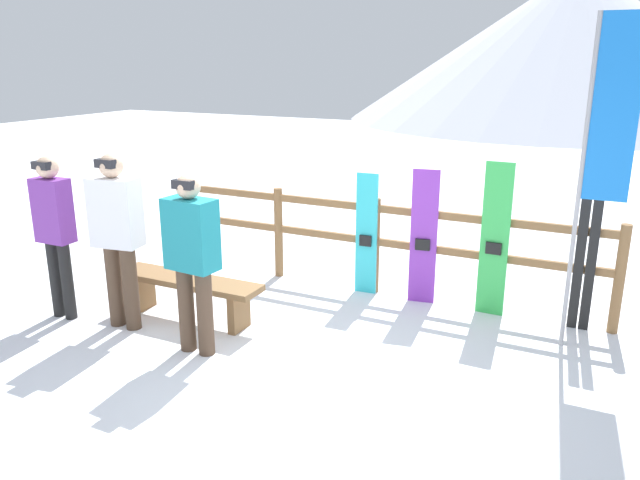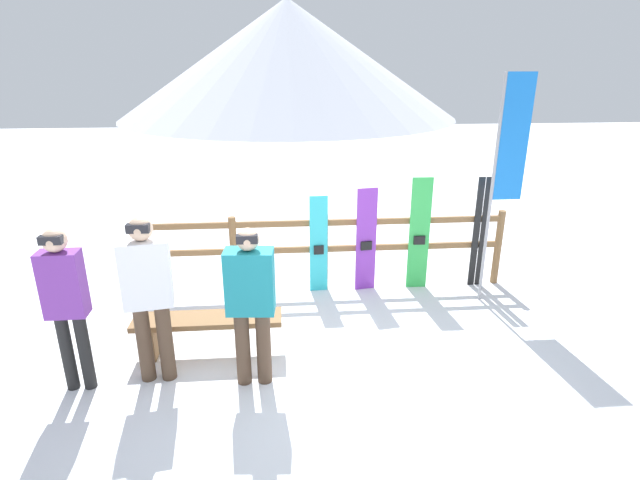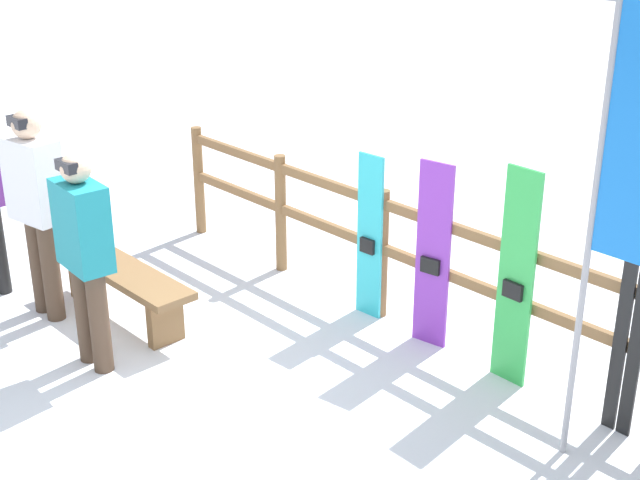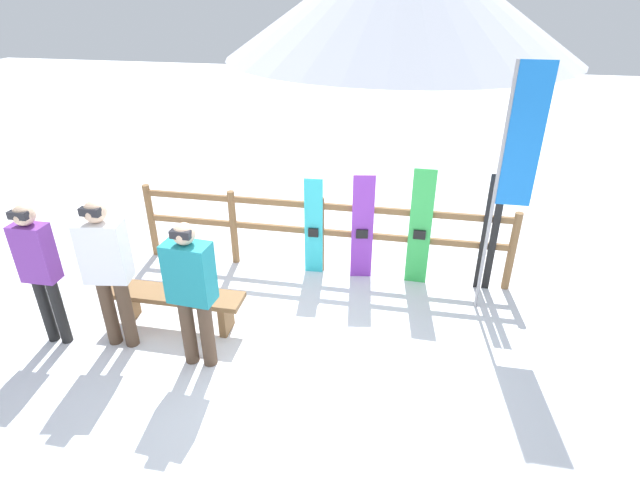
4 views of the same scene
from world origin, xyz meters
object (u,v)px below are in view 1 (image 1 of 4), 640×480
object	(u,v)px
snowboard_cyan	(366,235)
person_teal	(192,253)
rental_flag	(600,144)
person_purple	(54,224)
bench	(188,288)
ski_pair_black	(586,252)
person_white	(117,230)
snowboard_green	(495,241)
snowboard_purple	(424,238)

from	to	relation	value
snowboard_cyan	person_teal	bearing A→B (deg)	-111.52
snowboard_cyan	rental_flag	bearing A→B (deg)	-11.19
person_purple	rental_flag	distance (m)	5.06
bench	ski_pair_black	bearing A→B (deg)	22.65
person_teal	person_purple	size ratio (longest dim) A/B	0.98
person_white	snowboard_green	distance (m)	3.68
person_teal	ski_pair_black	size ratio (longest dim) A/B	1.03
snowboard_purple	ski_pair_black	size ratio (longest dim) A/B	0.92
snowboard_purple	snowboard_green	xyz separation A→B (m)	(0.73, 0.00, 0.07)
person_purple	snowboard_green	world-z (taller)	person_purple
bench	snowboard_cyan	world-z (taller)	snowboard_cyan
person_white	snowboard_purple	xyz separation A→B (m)	(2.42, 1.90, -0.27)
bench	person_teal	world-z (taller)	person_teal
person_purple	snowboard_cyan	xyz separation A→B (m)	(2.49, 1.99, -0.30)
ski_pair_black	rental_flag	bearing A→B (deg)	-88.25
person_white	snowboard_green	world-z (taller)	person_white
snowboard_green	person_teal	bearing A→B (deg)	-137.02
ski_pair_black	person_teal	bearing A→B (deg)	-146.15
person_white	rental_flag	world-z (taller)	rental_flag
person_teal	person_purple	bearing A→B (deg)	178.65
snowboard_cyan	rental_flag	distance (m)	2.58
snowboard_green	person_purple	bearing A→B (deg)	-152.78
snowboard_purple	ski_pair_black	world-z (taller)	ski_pair_black
snowboard_green	snowboard_cyan	bearing A→B (deg)	-179.99
bench	ski_pair_black	distance (m)	3.86
snowboard_green	ski_pair_black	distance (m)	0.85
bench	person_white	xyz separation A→B (m)	(-0.46, -0.42, 0.65)
bench	ski_pair_black	size ratio (longest dim) A/B	1.01
person_white	person_purple	bearing A→B (deg)	-172.76
person_purple	snowboard_cyan	world-z (taller)	person_purple
bench	rental_flag	size ratio (longest dim) A/B	0.54
bench	snowboard_cyan	distance (m)	2.00
snowboard_purple	rental_flag	size ratio (longest dim) A/B	0.50
person_purple	snowboard_green	distance (m)	4.36
bench	snowboard_purple	world-z (taller)	snowboard_purple
person_purple	snowboard_cyan	distance (m)	3.20
bench	ski_pair_black	xyz separation A→B (m)	(3.54, 1.48, 0.45)
bench	snowboard_cyan	size ratio (longest dim) A/B	1.17
person_purple	ski_pair_black	xyz separation A→B (m)	(4.72, 1.99, -0.19)
person_teal	snowboard_purple	distance (m)	2.50
person_teal	snowboard_green	xyz separation A→B (m)	(2.18, 2.03, -0.15)
ski_pair_black	person_purple	bearing A→B (deg)	-157.11
snowboard_green	ski_pair_black	size ratio (longest dim) A/B	1.01
snowboard_purple	snowboard_green	distance (m)	0.73
snowboard_cyan	snowboard_green	bearing A→B (deg)	0.01
bench	person_teal	bearing A→B (deg)	-47.38
ski_pair_black	rental_flag	distance (m)	1.16
snowboard_green	snowboard_purple	bearing A→B (deg)	-179.99
person_white	bench	bearing A→B (deg)	42.86
person_teal	rental_flag	xyz separation A→B (m)	(3.05, 1.59, 0.92)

